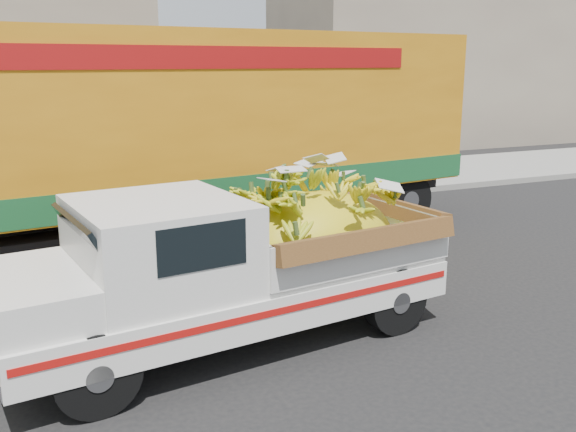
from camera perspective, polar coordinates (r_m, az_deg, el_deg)
name	(u,v)px	position (r m, az deg, el deg)	size (l,w,h in m)	color
ground	(283,315)	(8.66, -0.49, -8.76)	(100.00, 100.00, 0.00)	black
curb	(172,212)	(14.26, -10.24, 0.35)	(60.00, 0.25, 0.15)	gray
sidewalk	(152,194)	(16.27, -11.97, 1.89)	(60.00, 4.00, 0.14)	gray
building_right	(448,68)	(28.30, 14.06, 12.63)	(14.00, 6.00, 6.00)	gray
pickup_truck	(258,258)	(7.73, -2.68, -3.78)	(5.45, 2.62, 1.84)	black
semi_trailer	(166,130)	(11.43, -10.80, 7.49)	(12.05, 4.05, 3.80)	black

